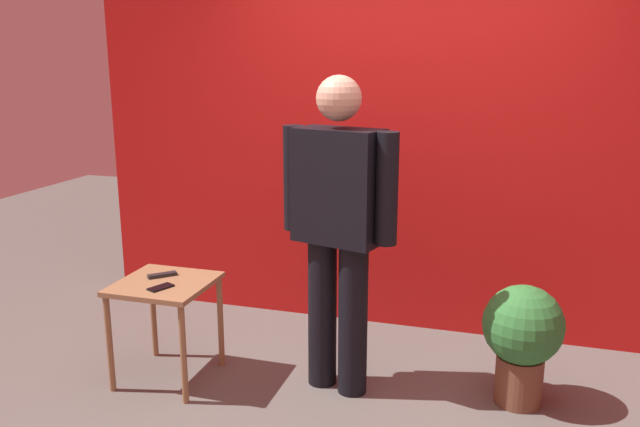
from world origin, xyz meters
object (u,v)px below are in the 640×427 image
(standing_person, at_px, (338,221))
(cell_phone, at_px, (161,287))
(tv_remote, at_px, (162,275))
(potted_plant, at_px, (522,335))
(side_table, at_px, (165,297))

(standing_person, bearing_deg, cell_phone, -163.10)
(cell_phone, distance_m, tv_remote, 0.20)
(cell_phone, height_order, potted_plant, potted_plant)
(standing_person, xyz_separation_m, tv_remote, (-1.06, -0.11, -0.38))
(side_table, bearing_deg, standing_person, 10.59)
(side_table, xyz_separation_m, potted_plant, (2.02, 0.31, -0.11))
(potted_plant, bearing_deg, side_table, -171.35)
(standing_person, height_order, tv_remote, standing_person)
(potted_plant, bearing_deg, cell_phone, -168.24)
(side_table, distance_m, potted_plant, 2.05)
(side_table, distance_m, tv_remote, 0.14)
(cell_phone, distance_m, potted_plant, 2.03)
(standing_person, bearing_deg, tv_remote, -173.91)
(cell_phone, xyz_separation_m, tv_remote, (-0.10, 0.18, 0.01))
(side_table, distance_m, cell_phone, 0.15)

